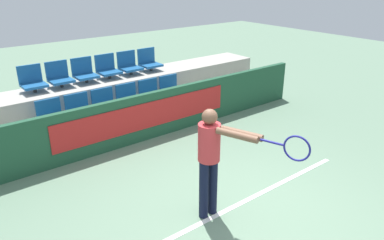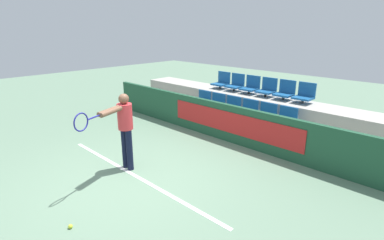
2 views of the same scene
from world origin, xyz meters
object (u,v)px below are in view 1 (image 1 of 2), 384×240
object	(u,v)px
stadium_chair_5	(171,89)
stadium_chair_2	(105,104)
stadium_chair_1	(79,110)
stadium_chair_8	(84,72)
stadium_chair_10	(129,65)
stadium_chair_9	(107,68)
stadium_chair_3	(129,99)
tennis_player	(214,154)
stadium_chair_4	(151,94)
stadium_chair_7	(59,76)
stadium_chair_6	(32,81)
stadium_chair_11	(149,61)
stadium_chair_0	(51,116)

from	to	relation	value
stadium_chair_5	stadium_chair_2	bearing A→B (deg)	180.00
stadium_chair_1	stadium_chair_8	world-z (taller)	stadium_chair_8
stadium_chair_1	stadium_chair_8	xyz separation A→B (m)	(0.55, 0.93, 0.47)
stadium_chair_10	stadium_chair_9	bearing A→B (deg)	180.00
stadium_chair_3	tennis_player	size ratio (longest dim) A/B	0.33
stadium_chair_1	stadium_chair_4	bearing A→B (deg)	0.00
stadium_chair_5	stadium_chair_7	distance (m)	2.43
stadium_chair_3	stadium_chair_6	world-z (taller)	stadium_chair_6
stadium_chair_6	stadium_chair_11	distance (m)	2.75
stadium_chair_5	stadium_chair_9	size ratio (longest dim) A/B	1.00
stadium_chair_9	stadium_chair_8	bearing A→B (deg)	180.00
stadium_chair_3	stadium_chair_10	size ratio (longest dim) A/B	1.00
stadium_chair_4	stadium_chair_8	world-z (taller)	stadium_chair_8
stadium_chair_10	stadium_chair_3	bearing A→B (deg)	-120.62
stadium_chair_11	stadium_chair_8	bearing A→B (deg)	180.00
stadium_chair_10	stadium_chair_11	distance (m)	0.55
stadium_chair_1	stadium_chair_5	xyz separation A→B (m)	(2.20, 0.00, 0.00)
stadium_chair_0	tennis_player	world-z (taller)	tennis_player
stadium_chair_2	stadium_chair_7	xyz separation A→B (m)	(-0.55, 0.93, 0.47)
tennis_player	stadium_chair_10	bearing A→B (deg)	55.41
stadium_chair_1	stadium_chair_11	xyz separation A→B (m)	(2.20, 0.93, 0.47)
stadium_chair_0	stadium_chair_2	xyz separation A→B (m)	(1.10, 0.00, 0.00)
stadium_chair_9	stadium_chair_10	world-z (taller)	same
stadium_chair_0	stadium_chair_3	xyz separation A→B (m)	(1.65, 0.00, 0.00)
stadium_chair_9	tennis_player	size ratio (longest dim) A/B	0.33
stadium_chair_9	stadium_chair_11	xyz separation A→B (m)	(1.10, 0.00, 0.00)
stadium_chair_3	stadium_chair_11	distance (m)	1.52
stadium_chair_4	stadium_chair_9	bearing A→B (deg)	120.62
stadium_chair_9	stadium_chair_10	distance (m)	0.55
tennis_player	stadium_chair_8	bearing A→B (deg)	69.40
stadium_chair_10	stadium_chair_7	bearing A→B (deg)	180.00
stadium_chair_0	stadium_chair_11	size ratio (longest dim) A/B	1.00
stadium_chair_2	stadium_chair_5	size ratio (longest dim) A/B	1.00
stadium_chair_8	tennis_player	xyz separation A→B (m)	(-0.09, -4.39, -0.18)
stadium_chair_6	stadium_chair_1	bearing A→B (deg)	-59.38
stadium_chair_1	stadium_chair_6	distance (m)	1.18
stadium_chair_1	stadium_chair_7	size ratio (longest dim) A/B	1.00
stadium_chair_4	stadium_chair_10	world-z (taller)	stadium_chair_10
stadium_chair_0	stadium_chair_4	distance (m)	2.20
stadium_chair_0	stadium_chair_3	world-z (taller)	same
stadium_chair_5	stadium_chair_10	distance (m)	1.18
stadium_chair_9	tennis_player	xyz separation A→B (m)	(-0.64, -4.39, -0.18)
stadium_chair_5	stadium_chair_8	distance (m)	1.95
stadium_chair_0	tennis_player	size ratio (longest dim) A/B	0.33
stadium_chair_2	stadium_chair_10	size ratio (longest dim) A/B	1.00
tennis_player	stadium_chair_11	bearing A→B (deg)	48.96
stadium_chair_4	stadium_chair_11	bearing A→B (deg)	59.38
stadium_chair_0	stadium_chair_7	xyz separation A→B (m)	(0.55, 0.93, 0.47)
stadium_chair_2	stadium_chair_9	xyz separation A→B (m)	(0.55, 0.93, 0.47)
stadium_chair_7	stadium_chair_4	bearing A→B (deg)	-29.38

